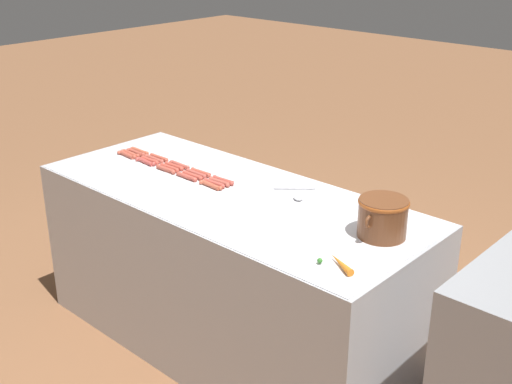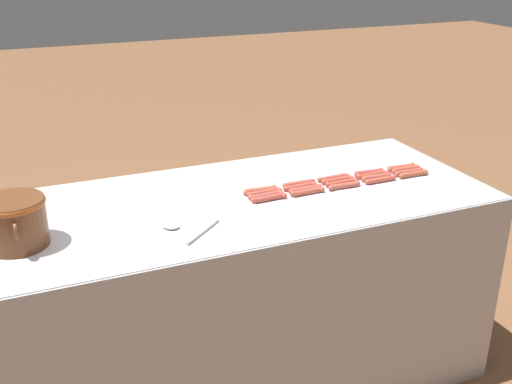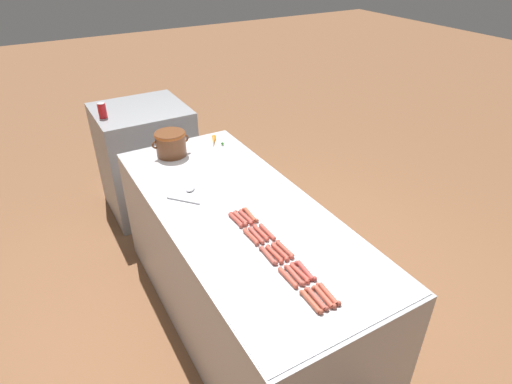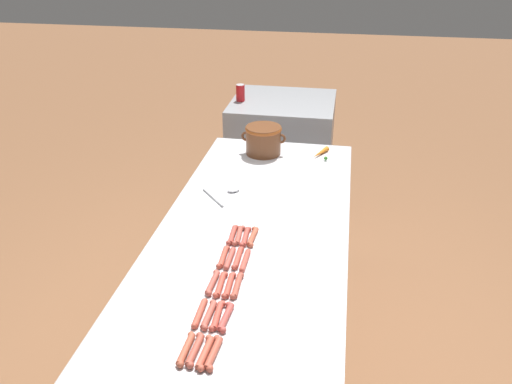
% 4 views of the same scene
% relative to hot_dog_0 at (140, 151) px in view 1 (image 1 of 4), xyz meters
% --- Properties ---
extents(ground_plane, '(20.00, 20.00, 0.00)m').
position_rel_hot_dog_0_xyz_m(ground_plane, '(0.08, 0.83, -0.93)').
color(ground_plane, brown).
extents(griddle_counter, '(0.89, 2.15, 0.92)m').
position_rel_hot_dog_0_xyz_m(griddle_counter, '(0.08, 0.83, -0.47)').
color(griddle_counter, '#ADAFB5').
rests_on(griddle_counter, ground_plane).
extents(hot_dog_0, '(0.03, 0.16, 0.02)m').
position_rel_hot_dog_0_xyz_m(hot_dog_0, '(0.00, 0.00, 0.00)').
color(hot_dog_0, '#AF5139').
rests_on(hot_dog_0, griddle_counter).
extents(hot_dog_1, '(0.03, 0.16, 0.02)m').
position_rel_hot_dog_0_xyz_m(hot_dog_1, '(-0.00, 0.18, 0.00)').
color(hot_dog_1, '#B64C3A').
rests_on(hot_dog_1, griddle_counter).
extents(hot_dog_2, '(0.03, 0.16, 0.02)m').
position_rel_hot_dog_0_xyz_m(hot_dog_2, '(-0.00, 0.36, 0.00)').
color(hot_dog_2, '#AB4E41').
rests_on(hot_dog_2, griddle_counter).
extents(hot_dog_3, '(0.03, 0.16, 0.02)m').
position_rel_hot_dog_0_xyz_m(hot_dog_3, '(-0.00, 0.54, 0.00)').
color(hot_dog_3, '#B44A39').
rests_on(hot_dog_3, griddle_counter).
extents(hot_dog_4, '(0.03, 0.16, 0.02)m').
position_rel_hot_dog_0_xyz_m(hot_dog_4, '(0.00, 0.71, 0.00)').
color(hot_dog_4, '#AC453A').
rests_on(hot_dog_4, griddle_counter).
extents(hot_dog_5, '(0.03, 0.16, 0.02)m').
position_rel_hot_dog_0_xyz_m(hot_dog_5, '(0.03, 0.00, 0.00)').
color(hot_dog_5, '#AB4B3C').
rests_on(hot_dog_5, griddle_counter).
extents(hot_dog_6, '(0.03, 0.16, 0.02)m').
position_rel_hot_dog_0_xyz_m(hot_dog_6, '(0.03, 0.18, 0.00)').
color(hot_dog_6, '#AA4F41').
rests_on(hot_dog_6, griddle_counter).
extents(hot_dog_7, '(0.03, 0.16, 0.02)m').
position_rel_hot_dog_0_xyz_m(hot_dog_7, '(0.03, 0.35, 0.00)').
color(hot_dog_7, '#B44738').
rests_on(hot_dog_7, griddle_counter).
extents(hot_dog_8, '(0.02, 0.16, 0.02)m').
position_rel_hot_dog_0_xyz_m(hot_dog_8, '(0.03, 0.53, 0.00)').
color(hot_dog_8, '#AC4C40').
rests_on(hot_dog_8, griddle_counter).
extents(hot_dog_9, '(0.03, 0.16, 0.02)m').
position_rel_hot_dog_0_xyz_m(hot_dog_9, '(0.03, 0.71, 0.00)').
color(hot_dog_9, '#AB4D40').
rests_on(hot_dog_9, griddle_counter).
extents(hot_dog_10, '(0.03, 0.16, 0.02)m').
position_rel_hot_dog_0_xyz_m(hot_dog_10, '(0.07, -0.00, 0.00)').
color(hot_dog_10, '#B5503C').
rests_on(hot_dog_10, griddle_counter).
extents(hot_dog_11, '(0.03, 0.16, 0.02)m').
position_rel_hot_dog_0_xyz_m(hot_dog_11, '(0.06, 0.18, 0.00)').
color(hot_dog_11, '#B84739').
rests_on(hot_dog_11, griddle_counter).
extents(hot_dog_12, '(0.03, 0.16, 0.02)m').
position_rel_hot_dog_0_xyz_m(hot_dog_12, '(0.07, 0.35, 0.00)').
color(hot_dog_12, '#B54738').
rests_on(hot_dog_12, griddle_counter).
extents(hot_dog_13, '(0.03, 0.16, 0.02)m').
position_rel_hot_dog_0_xyz_m(hot_dog_13, '(0.06, 0.54, 0.00)').
color(hot_dog_13, '#B9493B').
rests_on(hot_dog_13, griddle_counter).
extents(hot_dog_14, '(0.03, 0.16, 0.02)m').
position_rel_hot_dog_0_xyz_m(hot_dog_14, '(0.06, 0.71, 0.00)').
color(hot_dog_14, '#B1473C').
rests_on(hot_dog_14, griddle_counter).
extents(hot_dog_15, '(0.03, 0.16, 0.02)m').
position_rel_hot_dog_0_xyz_m(hot_dog_15, '(0.09, -0.00, 0.00)').
color(hot_dog_15, '#B14D3A').
rests_on(hot_dog_15, griddle_counter).
extents(hot_dog_16, '(0.04, 0.16, 0.02)m').
position_rel_hot_dog_0_xyz_m(hot_dog_16, '(0.10, 0.18, 0.00)').
color(hot_dog_16, '#B3463F').
rests_on(hot_dog_16, griddle_counter).
extents(hot_dog_17, '(0.03, 0.16, 0.02)m').
position_rel_hot_dog_0_xyz_m(hot_dog_17, '(0.10, 0.36, 0.00)').
color(hot_dog_17, '#AB4B3B').
rests_on(hot_dog_17, griddle_counter).
extents(hot_dog_18, '(0.02, 0.16, 0.02)m').
position_rel_hot_dog_0_xyz_m(hot_dog_18, '(0.10, 0.53, 0.00)').
color(hot_dog_18, '#B64A3D').
rests_on(hot_dog_18, griddle_counter).
extents(hot_dog_19, '(0.03, 0.16, 0.02)m').
position_rel_hot_dog_0_xyz_m(hot_dog_19, '(0.09, 0.71, 0.00)').
color(hot_dog_19, '#B5523A').
rests_on(hot_dog_19, griddle_counter).
extents(bean_pot, '(0.28, 0.22, 0.18)m').
position_rel_hot_dog_0_xyz_m(bean_pot, '(-0.02, 1.69, 0.09)').
color(bean_pot, brown).
rests_on(bean_pot, griddle_counter).
extents(serving_spoon, '(0.21, 0.23, 0.02)m').
position_rel_hot_dog_0_xyz_m(serving_spoon, '(-0.12, 1.12, -0.00)').
color(serving_spoon, '#B7B7BC').
rests_on(serving_spoon, griddle_counter).
extents(carrot, '(0.11, 0.17, 0.03)m').
position_rel_hot_dog_0_xyz_m(carrot, '(0.34, 1.71, 0.00)').
color(carrot, orange).
rests_on(carrot, griddle_counter).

